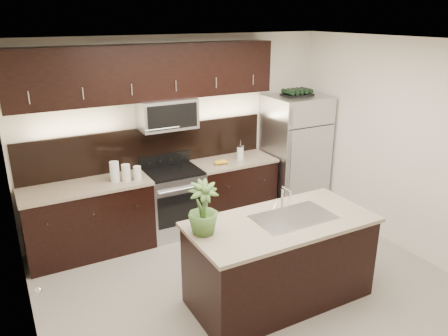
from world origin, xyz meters
name	(u,v)px	position (x,y,z in m)	size (l,w,h in m)	color
ground	(252,288)	(0.00, 0.00, 0.00)	(4.50, 4.50, 0.00)	gray
room_walls	(248,148)	(-0.11, -0.04, 1.70)	(4.52, 4.02, 2.71)	beige
counter_run	(160,204)	(-0.46, 1.69, 0.47)	(3.51, 0.65, 0.94)	black
upper_fixtures	(151,81)	(-0.43, 1.84, 2.14)	(3.49, 0.40, 1.66)	black
island	(280,260)	(0.16, -0.28, 0.47)	(1.96, 0.96, 0.94)	black
sink_faucet	(293,216)	(0.31, -0.27, 0.96)	(0.84, 0.50, 0.28)	silver
refrigerator	(294,153)	(1.76, 1.63, 0.90)	(0.87, 0.78, 1.80)	#B2B2B7
wine_rack	(297,92)	(1.76, 1.63, 1.85)	(0.44, 0.27, 0.10)	black
plant	(203,208)	(-0.67, -0.15, 1.20)	(0.30, 0.30, 0.53)	#3B5F26
canisters	(123,172)	(-0.95, 1.61, 1.05)	(0.37, 0.20, 0.26)	silver
french_press	(240,153)	(0.79, 1.64, 1.05)	(0.10, 0.10, 0.29)	silver
bananas	(217,162)	(0.39, 1.61, 0.97)	(0.20, 0.15, 0.06)	gold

